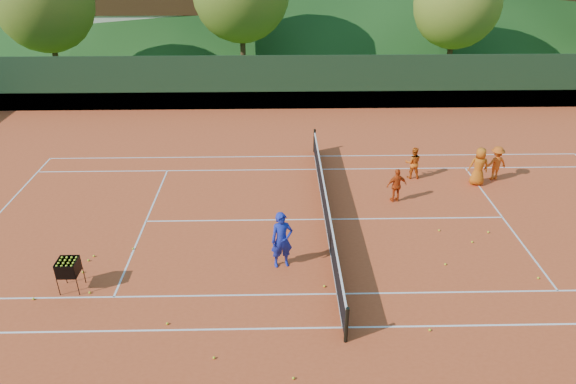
{
  "coord_description": "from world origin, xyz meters",
  "views": [
    {
      "loc": [
        -1.68,
        -15.66,
        9.59
      ],
      "look_at": [
        -1.34,
        0.0,
        1.15
      ],
      "focal_mm": 32.0,
      "sensor_mm": 36.0,
      "label": 1
    }
  ],
  "objects_px": {
    "tennis_net": "(326,207)",
    "student_a": "(413,163)",
    "student_b": "(397,185)",
    "student_d": "(496,163)",
    "student_c": "(479,166)",
    "coach": "(282,240)",
    "ball_hopper": "(68,268)"
  },
  "relations": [
    {
      "from": "coach",
      "to": "student_c",
      "type": "height_order",
      "value": "coach"
    },
    {
      "from": "coach",
      "to": "tennis_net",
      "type": "xyz_separation_m",
      "value": [
        1.58,
        2.69,
        -0.42
      ]
    },
    {
      "from": "tennis_net",
      "to": "student_d",
      "type": "bearing_deg",
      "value": 22.98
    },
    {
      "from": "student_c",
      "to": "tennis_net",
      "type": "xyz_separation_m",
      "value": [
        -6.32,
        -2.61,
        -0.29
      ]
    },
    {
      "from": "student_a",
      "to": "student_b",
      "type": "xyz_separation_m",
      "value": [
        -1.08,
        -1.98,
        -0.0
      ]
    },
    {
      "from": "student_b",
      "to": "ball_hopper",
      "type": "distance_m",
      "value": 11.59
    },
    {
      "from": "coach",
      "to": "student_a",
      "type": "distance_m",
      "value": 8.07
    },
    {
      "from": "student_b",
      "to": "student_d",
      "type": "distance_m",
      "value": 4.76
    },
    {
      "from": "coach",
      "to": "student_b",
      "type": "bearing_deg",
      "value": 29.79
    },
    {
      "from": "coach",
      "to": "ball_hopper",
      "type": "xyz_separation_m",
      "value": [
        -6.1,
        -1.03,
        -0.18
      ]
    },
    {
      "from": "student_b",
      "to": "student_c",
      "type": "bearing_deg",
      "value": -171.73
    },
    {
      "from": "student_a",
      "to": "student_d",
      "type": "distance_m",
      "value": 3.34
    },
    {
      "from": "student_b",
      "to": "ball_hopper",
      "type": "relative_size",
      "value": 1.34
    },
    {
      "from": "tennis_net",
      "to": "ball_hopper",
      "type": "distance_m",
      "value": 8.54
    },
    {
      "from": "student_b",
      "to": "tennis_net",
      "type": "height_order",
      "value": "student_b"
    },
    {
      "from": "student_a",
      "to": "student_c",
      "type": "distance_m",
      "value": 2.55
    },
    {
      "from": "student_b",
      "to": "student_c",
      "type": "xyz_separation_m",
      "value": [
        3.55,
        1.32,
        0.12
      ]
    },
    {
      "from": "student_a",
      "to": "tennis_net",
      "type": "bearing_deg",
      "value": 44.4
    },
    {
      "from": "student_b",
      "to": "student_c",
      "type": "height_order",
      "value": "student_c"
    },
    {
      "from": "student_c",
      "to": "tennis_net",
      "type": "height_order",
      "value": "student_c"
    },
    {
      "from": "student_d",
      "to": "tennis_net",
      "type": "relative_size",
      "value": 0.12
    },
    {
      "from": "ball_hopper",
      "to": "tennis_net",
      "type": "bearing_deg",
      "value": 25.82
    },
    {
      "from": "tennis_net",
      "to": "student_a",
      "type": "bearing_deg",
      "value": 40.28
    },
    {
      "from": "student_a",
      "to": "tennis_net",
      "type": "relative_size",
      "value": 0.11
    },
    {
      "from": "coach",
      "to": "student_a",
      "type": "bearing_deg",
      "value": 34.97
    },
    {
      "from": "coach",
      "to": "student_b",
      "type": "distance_m",
      "value": 5.9
    },
    {
      "from": "coach",
      "to": "student_d",
      "type": "relative_size",
      "value": 1.28
    },
    {
      "from": "student_b",
      "to": "tennis_net",
      "type": "distance_m",
      "value": 3.06
    },
    {
      "from": "coach",
      "to": "student_b",
      "type": "relative_size",
      "value": 1.38
    },
    {
      "from": "student_c",
      "to": "tennis_net",
      "type": "distance_m",
      "value": 6.84
    },
    {
      "from": "student_b",
      "to": "coach",
      "type": "bearing_deg",
      "value": 30.26
    },
    {
      "from": "student_b",
      "to": "student_d",
      "type": "xyz_separation_m",
      "value": [
        4.42,
        1.76,
        0.05
      ]
    }
  ]
}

